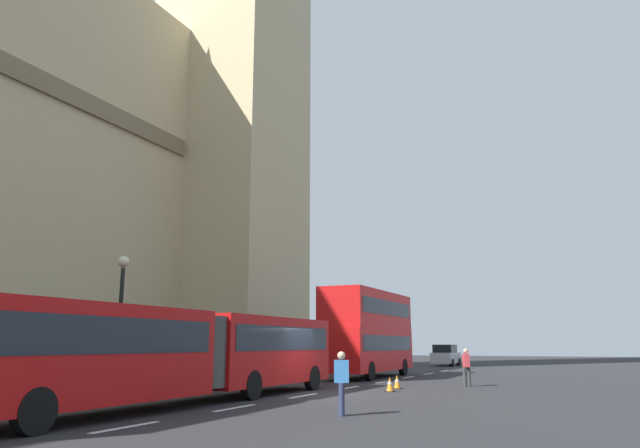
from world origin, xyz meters
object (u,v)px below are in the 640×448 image
Objects in this scene: sedan_lead at (446,355)px; traffic_cone_west at (390,385)px; street_lamp at (120,313)px; double_decker_bus at (369,330)px; articulated_bus at (190,349)px; pedestrian_by_kerb at (466,366)px; pedestrian_near_cones at (342,381)px; traffic_cone_middle at (397,382)px.

traffic_cone_west is at bearing -171.41° from sedan_lead.
sedan_lead is at bearing -6.79° from street_lamp.
double_decker_bus is 10.63m from traffic_cone_west.
articulated_bus is 3.16× the size of street_lamp.
pedestrian_near_cones is at bearing 175.91° from pedestrian_by_kerb.
street_lamp is at bearing 131.86° from traffic_cone_middle.
double_decker_bus is 16.08m from street_lamp.
sedan_lead is (20.57, 0.22, -1.79)m from double_decker_bus.
articulated_bus is 16.97m from double_decker_bus.
street_lamp reaches higher than traffic_cone_west.
traffic_cone_middle is at bearing -171.35° from sedan_lead.
traffic_cone_middle is (9.21, -4.08, -1.46)m from articulated_bus.
double_decker_bus is 20.65m from sedan_lead.
street_lamp is (-6.02, 8.81, 2.77)m from traffic_cone_west.
traffic_cone_west is at bearing -172.50° from traffic_cone_middle.
double_decker_bus reaches higher than pedestrian_by_kerb.
articulated_bus is 10.18m from traffic_cone_middle.
street_lamp is 15.30m from pedestrian_by_kerb.
street_lamp is at bearing 71.52° from articulated_bus.
pedestrian_by_kerb is at bearing -27.62° from traffic_cone_west.
articulated_bus is 13.57m from pedestrian_by_kerb.
articulated_bus reaches higher than traffic_cone_west.
traffic_cone_west is 0.34× the size of pedestrian_near_cones.
traffic_cone_middle is 11.86m from street_lamp.
sedan_lead is 0.83× the size of street_lamp.
street_lamp is at bearing 133.04° from pedestrian_by_kerb.
articulated_bus is 1.77× the size of double_decker_bus.
sedan_lead is at bearing 8.74° from pedestrian_near_cones.
articulated_bus is at bearing 151.00° from pedestrian_by_kerb.
double_decker_bus is 16.25× the size of traffic_cone_west.
articulated_bus is at bearing 156.07° from traffic_cone_middle.
pedestrian_by_kerb is at bearing -127.77° from double_decker_bus.
traffic_cone_west is at bearing 152.38° from pedestrian_by_kerb.
sedan_lead is at bearing 0.61° from double_decker_bus.
sedan_lead is 7.59× the size of traffic_cone_middle.
pedestrian_near_cones and pedestrian_by_kerb have the same top height.
traffic_cone_west is at bearing -29.78° from articulated_bus.
articulated_bus is 5.78m from pedestrian_near_cones.
street_lamp is at bearing 163.73° from double_decker_bus.
articulated_bus is at bearing 82.04° from pedestrian_near_cones.
pedestrian_near_cones is (-10.00, -1.58, 0.63)m from traffic_cone_middle.
street_lamp is (-7.70, 8.59, 2.77)m from traffic_cone_middle.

